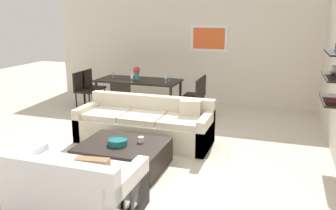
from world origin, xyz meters
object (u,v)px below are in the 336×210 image
at_px(dining_chair_left_near, 83,88).
at_px(wine_glass_right_near, 166,77).
at_px(apple_on_coffee_table, 110,140).
at_px(wine_glass_left_far, 113,72).
at_px(dining_chair_right_near, 194,96).
at_px(decorative_bowl, 118,142).
at_px(loveseat_white, 71,189).
at_px(wine_glass_right_far, 169,76).
at_px(centerpiece_vase, 137,72).
at_px(dining_table, 139,83).
at_px(dining_chair_right_far, 198,92).
at_px(sofa_beige, 145,126).
at_px(coffee_table, 123,156).
at_px(dining_chair_left_far, 91,85).
at_px(wine_glass_foot, 132,77).
at_px(dining_chair_foot, 123,98).

bearing_deg(dining_chair_left_near, wine_glass_right_near, 2.40).
height_order(apple_on_coffee_table, wine_glass_left_far, wine_glass_left_far).
bearing_deg(dining_chair_right_near, wine_glass_right_near, 172.54).
distance_m(decorative_bowl, dining_chair_right_near, 2.90).
xyz_separation_m(dining_chair_right_near, wine_glass_left_far, (-2.08, 0.30, 0.37)).
relative_size(loveseat_white, dining_chair_left_near, 1.77).
xyz_separation_m(loveseat_white, wine_glass_right_far, (-0.28, 4.41, 0.57)).
bearing_deg(dining_chair_right_near, apple_on_coffee_table, -100.92).
bearing_deg(centerpiece_vase, dining_chair_left_near, -172.02).
relative_size(dining_table, dining_chair_right_far, 2.20).
bearing_deg(sofa_beige, dining_chair_right_far, 77.38).
bearing_deg(wine_glass_right_near, loveseat_white, -86.19).
bearing_deg(apple_on_coffee_table, wine_glass_left_far, 116.14).
bearing_deg(dining_chair_right_near, coffee_table, -97.17).
height_order(sofa_beige, dining_chair_left_far, dining_chair_left_far).
bearing_deg(coffee_table, loveseat_white, -91.44).
xyz_separation_m(sofa_beige, coffee_table, (0.11, -1.15, -0.10)).
bearing_deg(dining_table, wine_glass_foot, -90.00).
relative_size(dining_chair_left_near, wine_glass_right_far, 5.58).
xyz_separation_m(dining_table, wine_glass_right_far, (0.71, 0.11, 0.18)).
height_order(loveseat_white, dining_chair_foot, dining_chair_foot).
bearing_deg(dining_chair_left_near, sofa_beige, -36.02).
height_order(dining_table, dining_chair_left_far, dining_chair_left_far).
bearing_deg(loveseat_white, dining_chair_right_near, 84.62).
bearing_deg(dining_chair_foot, dining_chair_left_near, 154.90).
height_order(dining_chair_left_far, centerpiece_vase, centerpiece_vase).
height_order(dining_chair_left_near, dining_chair_right_far, same).
relative_size(sofa_beige, dining_chair_right_far, 2.71).
bearing_deg(wine_glass_right_far, centerpiece_vase, -171.37).
distance_m(dining_chair_foot, wine_glass_right_far, 1.23).
distance_m(wine_glass_right_far, wine_glass_left_far, 1.42).
bearing_deg(decorative_bowl, loveseat_white, -89.30).
xyz_separation_m(dining_chair_right_far, dining_chair_right_near, (0.00, -0.39, 0.00)).
relative_size(wine_glass_foot, wine_glass_right_near, 1.06).
relative_size(dining_chair_left_far, wine_glass_left_far, 5.14).
xyz_separation_m(loveseat_white, dining_chair_left_near, (-2.36, 4.11, 0.21)).
relative_size(dining_chair_right_far, wine_glass_left_far, 5.14).
bearing_deg(wine_glass_left_far, apple_on_coffee_table, -63.86).
height_order(dining_chair_left_far, dining_chair_right_far, same).
xyz_separation_m(decorative_bowl, dining_chair_foot, (-0.97, 2.23, 0.08)).
relative_size(sofa_beige, wine_glass_left_far, 13.96).
height_order(wine_glass_right_far, wine_glass_left_far, wine_glass_left_far).
bearing_deg(coffee_table, dining_chair_foot, 115.18).
distance_m(apple_on_coffee_table, wine_glass_foot, 2.82).
bearing_deg(dining_chair_left_far, wine_glass_right_near, -8.21).
distance_m(loveseat_white, wine_glass_left_far, 4.76).
height_order(decorative_bowl, wine_glass_foot, wine_glass_foot).
relative_size(apple_on_coffee_table, centerpiece_vase, 0.25).
distance_m(apple_on_coffee_table, dining_chair_left_near, 3.59).
bearing_deg(dining_chair_left_near, dining_chair_foot, -25.10).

